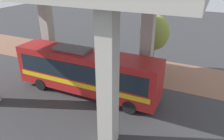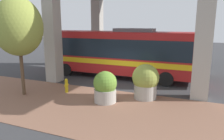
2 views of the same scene
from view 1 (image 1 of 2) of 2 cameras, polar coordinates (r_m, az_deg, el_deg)
ground_plane at (r=20.91m, az=-4.07°, el=-1.12°), size 80.00×80.00×0.00m
sidewalk_strip at (r=23.33m, az=-0.54°, el=1.86°), size 6.00×40.00×0.02m
overpass at (r=15.53m, az=-12.32°, el=17.17°), size 9.40×17.75×8.36m
bus at (r=17.02m, az=-6.75°, el=-0.09°), size 2.57×11.56×3.75m
fire_hydrant at (r=20.97m, az=3.93°, el=0.31°), size 0.39×0.19×0.88m
planter_front at (r=22.37m, az=-2.28°, el=3.06°), size 1.24×1.24×1.68m
planter_middle at (r=22.03m, az=-8.14°, el=2.90°), size 1.48×1.48×1.94m
street_tree_near at (r=20.39m, az=11.08°, el=9.56°), size 2.68×2.68×5.53m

